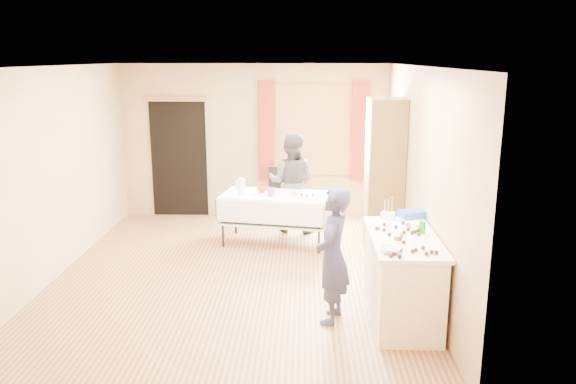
{
  "coord_description": "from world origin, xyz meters",
  "views": [
    {
      "loc": [
        0.86,
        -6.73,
        2.71
      ],
      "look_at": [
        0.66,
        0.0,
        1.08
      ],
      "focal_mm": 35.0,
      "sensor_mm": 36.0,
      "label": 1
    }
  ],
  "objects_px": {
    "woman": "(292,183)",
    "counter": "(402,277)",
    "party_table": "(275,214)",
    "girl": "(333,256)",
    "cabinet": "(384,175)",
    "chair": "(279,206)"
  },
  "relations": [
    {
      "from": "party_table",
      "to": "chair",
      "type": "height_order",
      "value": "chair"
    },
    {
      "from": "chair",
      "to": "girl",
      "type": "height_order",
      "value": "girl"
    },
    {
      "from": "party_table",
      "to": "cabinet",
      "type": "bearing_deg",
      "value": 3.54
    },
    {
      "from": "counter",
      "to": "chair",
      "type": "relative_size",
      "value": 1.56
    },
    {
      "from": "party_table",
      "to": "woman",
      "type": "bearing_deg",
      "value": 80.16
    },
    {
      "from": "chair",
      "to": "girl",
      "type": "relative_size",
      "value": 0.64
    },
    {
      "from": "girl",
      "to": "woman",
      "type": "height_order",
      "value": "woman"
    },
    {
      "from": "party_table",
      "to": "chair",
      "type": "bearing_deg",
      "value": 99.75
    },
    {
      "from": "cabinet",
      "to": "woman",
      "type": "distance_m",
      "value": 1.59
    },
    {
      "from": "girl",
      "to": "woman",
      "type": "distance_m",
      "value": 3.18
    },
    {
      "from": "party_table",
      "to": "girl",
      "type": "xyz_separation_m",
      "value": [
        0.73,
        -2.5,
        0.27
      ]
    },
    {
      "from": "cabinet",
      "to": "chair",
      "type": "distance_m",
      "value": 2.16
    },
    {
      "from": "counter",
      "to": "woman",
      "type": "bearing_deg",
      "value": 111.94
    },
    {
      "from": "party_table",
      "to": "girl",
      "type": "bearing_deg",
      "value": -63.95
    },
    {
      "from": "cabinet",
      "to": "party_table",
      "type": "relative_size",
      "value": 1.28
    },
    {
      "from": "cabinet",
      "to": "girl",
      "type": "bearing_deg",
      "value": -109.68
    },
    {
      "from": "woman",
      "to": "cabinet",
      "type": "bearing_deg",
      "value": 161.77
    },
    {
      "from": "woman",
      "to": "party_table",
      "type": "bearing_deg",
      "value": 83.44
    },
    {
      "from": "counter",
      "to": "party_table",
      "type": "height_order",
      "value": "counter"
    },
    {
      "from": "woman",
      "to": "girl",
      "type": "bearing_deg",
      "value": 112.15
    },
    {
      "from": "woman",
      "to": "counter",
      "type": "bearing_deg",
      "value": 125.08
    },
    {
      "from": "chair",
      "to": "party_table",
      "type": "bearing_deg",
      "value": -84.22
    }
  ]
}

